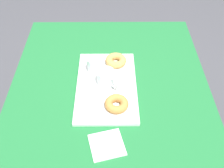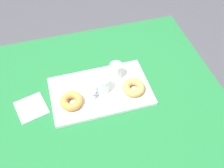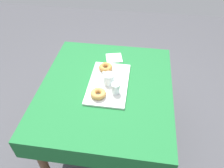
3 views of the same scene
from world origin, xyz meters
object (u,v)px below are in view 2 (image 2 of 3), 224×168
Objects in this scene: tea_mug_left at (101,85)px; water_glass_near at (116,71)px; paper_napkin at (31,108)px; sugar_donut_left at (134,87)px; serving_tray at (101,91)px; sugar_donut_right at (72,101)px; donut_plate_left at (133,90)px; donut_plate_right at (72,104)px; dining_table at (107,107)px.

water_glass_near is (0.09, 0.07, -0.00)m from tea_mug_left.
paper_napkin is (-0.34, -0.00, -0.05)m from tea_mug_left.
tea_mug_left reaches higher than sugar_donut_left.
serving_tray is 0.16m from sugar_donut_right.
serving_tray is 5.84× the size of water_glass_near.
sugar_donut_left is at bearing -0.38° from sugar_donut_right.
sugar_donut_left is (0.15, -0.05, -0.01)m from tea_mug_left.
water_glass_near is 0.13m from donut_plate_left.
tea_mug_left is at bearing 161.66° from sugar_donut_left.
donut_plate_right is (-0.30, 0.00, 0.00)m from donut_plate_left.
tea_mug_left is 1.29× the size of water_glass_near.
donut_plate_right is 0.95× the size of paper_napkin.
sugar_donut_left is (0.12, -0.03, 0.16)m from dining_table.
sugar_donut_right is at bearing 90.00° from donut_plate_right.
serving_tray is at bearing -145.53° from water_glass_near.
dining_table is at bearing -130.56° from water_glass_near.
sugar_donut_right is (-0.15, -0.05, -0.01)m from tea_mug_left.
sugar_donut_left reaches higher than donut_plate_left.
sugar_donut_right reaches higher than dining_table.
dining_table is at bearing -1.84° from paper_napkin.
tea_mug_left is (0.00, 0.00, 0.05)m from serving_tray.
water_glass_near is at bearing 34.47° from serving_tray.
donut_plate_left reaches higher than dining_table.
sugar_donut_left reaches higher than serving_tray.
water_glass_near is at bearing 115.03° from donut_plate_left.
donut_plate_left is (0.12, -0.03, 0.14)m from dining_table.
serving_tray is 0.16m from donut_plate_left.
paper_napkin is (-0.19, 0.04, -0.04)m from sugar_donut_right.
dining_table is 0.38m from paper_napkin.
tea_mug_left is 0.34m from paper_napkin.
dining_table is at bearing 165.15° from sugar_donut_left.
water_glass_near is 0.27m from sugar_donut_right.
donut_plate_left is at bearing -64.97° from water_glass_near.
sugar_donut_right is at bearing 179.62° from donut_plate_left.
water_glass_near is 0.13m from sugar_donut_left.
paper_napkin is (-0.36, 0.01, 0.12)m from dining_table.
tea_mug_left reaches higher than sugar_donut_right.
serving_tray is 4.43× the size of sugar_donut_right.
dining_table is 10.16× the size of sugar_donut_left.
donut_plate_left reaches higher than serving_tray.
dining_table is 2.34× the size of serving_tray.
water_glass_near is 0.74× the size of sugar_donut_left.
dining_table is 0.19m from donut_plate_left.
water_glass_near reaches higher than sugar_donut_left.
donut_plate_left is at bearing -17.67° from serving_tray.
donut_plate_left is 0.30m from donut_plate_right.
sugar_donut_left is 0.49m from paper_napkin.
sugar_donut_left is at bearing -64.97° from water_glass_near.
donut_plate_left is 0.95× the size of paper_napkin.
sugar_donut_right is at bearing -162.49° from serving_tray.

